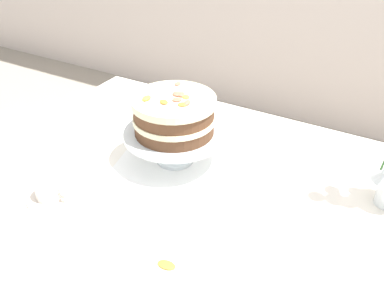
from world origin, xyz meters
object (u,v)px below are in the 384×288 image
object	(u,v)px
cake_stand	(174,137)
layer_cake	(174,115)
dining_table	(203,223)
teacup	(50,191)

from	to	relation	value
cake_stand	layer_cake	world-z (taller)	layer_cake
layer_cake	dining_table	bearing A→B (deg)	-35.21
cake_stand	layer_cake	size ratio (longest dim) A/B	1.24
dining_table	teacup	bearing A→B (deg)	-149.74
layer_cake	teacup	bearing A→B (deg)	-121.51
layer_cake	teacup	xyz separation A→B (m)	(-0.19, -0.31, -0.13)
cake_stand	teacup	distance (m)	0.37
dining_table	layer_cake	world-z (taller)	layer_cake
cake_stand	dining_table	bearing A→B (deg)	-35.21
dining_table	layer_cake	distance (m)	0.31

